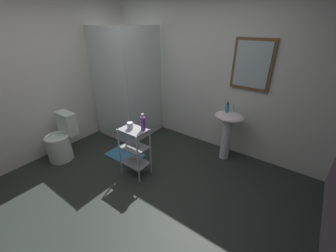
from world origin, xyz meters
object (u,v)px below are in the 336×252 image
at_px(hand_soap_bottle, 227,108).
at_px(conditioner_bottle_purple, 143,123).
at_px(shower_stall, 130,112).
at_px(pedestal_sink, 228,126).
at_px(storage_cart, 135,148).
at_px(toilet, 61,141).
at_px(rinse_cup, 130,126).
at_px(bath_mat, 125,155).

height_order(hand_soap_bottle, conditioner_bottle_purple, conditioner_bottle_purple).
relative_size(shower_stall, conditioner_bottle_purple, 8.36).
bearing_deg(pedestal_sink, storage_cart, -127.95).
distance_m(toilet, storage_cart, 1.33).
height_order(storage_cart, hand_soap_bottle, hand_soap_bottle).
relative_size(shower_stall, storage_cart, 2.70).
relative_size(shower_stall, rinse_cup, 21.15).
bearing_deg(hand_soap_bottle, toilet, -143.08).
height_order(shower_stall, pedestal_sink, shower_stall).
bearing_deg(storage_cart, shower_stall, 138.59).
distance_m(rinse_cup, bath_mat, 0.92).
height_order(hand_soap_bottle, bath_mat, hand_soap_bottle).
bearing_deg(bath_mat, conditioner_bottle_purple, -13.24).
relative_size(pedestal_sink, hand_soap_bottle, 5.13).
bearing_deg(conditioner_bottle_purple, shower_stall, 144.30).
bearing_deg(hand_soap_bottle, rinse_cup, -127.33).
bearing_deg(rinse_cup, hand_soap_bottle, 52.67).
bearing_deg(shower_stall, bath_mat, -52.99).
bearing_deg(pedestal_sink, shower_stall, -170.49).
height_order(pedestal_sink, bath_mat, pedestal_sink).
relative_size(toilet, bath_mat, 1.27).
distance_m(storage_cart, rinse_cup, 0.35).
relative_size(toilet, conditioner_bottle_purple, 3.18).
distance_m(shower_stall, hand_soap_bottle, 1.89).
height_order(shower_stall, rinse_cup, shower_stall).
relative_size(pedestal_sink, conditioner_bottle_purple, 3.39).
bearing_deg(hand_soap_bottle, pedestal_sink, -4.33).
bearing_deg(bath_mat, shower_stall, 127.01).
xyz_separation_m(pedestal_sink, storage_cart, (-0.91, -1.16, -0.14)).
bearing_deg(storage_cart, toilet, -161.51).
bearing_deg(pedestal_sink, bath_mat, -145.50).
distance_m(toilet, rinse_cup, 1.37).
xyz_separation_m(shower_stall, toilet, (-0.30, -1.27, -0.15)).
distance_m(hand_soap_bottle, bath_mat, 1.86).
distance_m(shower_stall, rinse_cup, 1.30).
xyz_separation_m(conditioner_bottle_purple, bath_mat, (-0.61, 0.14, -0.83)).
distance_m(conditioner_bottle_purple, rinse_cup, 0.19).
xyz_separation_m(shower_stall, storage_cart, (0.96, -0.85, -0.03)).
bearing_deg(bath_mat, storage_cart, -23.53).
bearing_deg(pedestal_sink, hand_soap_bottle, 175.67).
distance_m(shower_stall, storage_cart, 1.28).
bearing_deg(conditioner_bottle_purple, hand_soap_bottle, 56.50).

